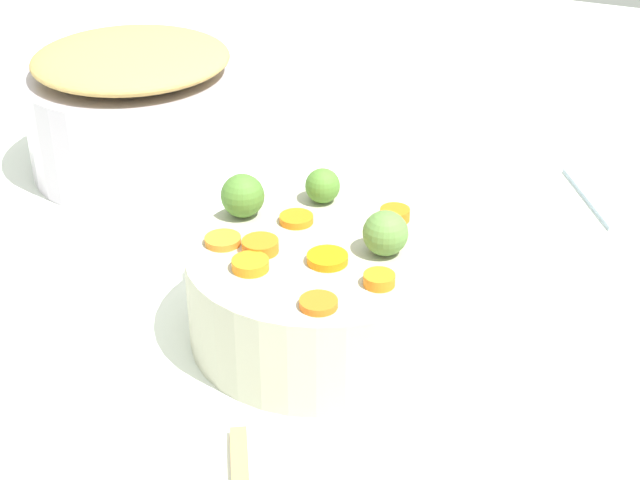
# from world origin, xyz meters

# --- Properties ---
(tabletop) EXTENTS (2.40, 2.40, 0.02)m
(tabletop) POSITION_xyz_m (0.00, 0.00, 0.01)
(tabletop) COLOR white
(tabletop) RESTS_ON ground
(serving_bowl_carrots) EXTENTS (0.24, 0.24, 0.09)m
(serving_bowl_carrots) POSITION_xyz_m (0.04, -0.01, 0.07)
(serving_bowl_carrots) COLOR #B5B39A
(serving_bowl_carrots) RESTS_ON tabletop
(metal_pot) EXTENTS (0.27, 0.27, 0.12)m
(metal_pot) POSITION_xyz_m (-0.32, 0.23, 0.08)
(metal_pot) COLOR #BDB3C3
(metal_pot) RESTS_ON tabletop
(stuffing_mound) EXTENTS (0.24, 0.24, 0.04)m
(stuffing_mound) POSITION_xyz_m (-0.32, 0.23, 0.16)
(stuffing_mound) COLOR tan
(stuffing_mound) RESTS_ON metal_pot
(carrot_slice_0) EXTENTS (0.04, 0.04, 0.01)m
(carrot_slice_0) POSITION_xyz_m (0.07, -0.10, 0.12)
(carrot_slice_0) COLOR orange
(carrot_slice_0) RESTS_ON serving_bowl_carrots
(carrot_slice_1) EXTENTS (0.04, 0.04, 0.01)m
(carrot_slice_1) POSITION_xyz_m (0.08, 0.07, 0.12)
(carrot_slice_1) COLOR orange
(carrot_slice_1) RESTS_ON serving_bowl_carrots
(carrot_slice_2) EXTENTS (0.04, 0.04, 0.01)m
(carrot_slice_2) POSITION_xyz_m (-0.01, -0.07, 0.12)
(carrot_slice_2) COLOR orange
(carrot_slice_2) RESTS_ON serving_bowl_carrots
(carrot_slice_3) EXTENTS (0.04, 0.04, 0.01)m
(carrot_slice_3) POSITION_xyz_m (0.10, -0.04, 0.12)
(carrot_slice_3) COLOR orange
(carrot_slice_3) RESTS_ON serving_bowl_carrots
(carrot_slice_4) EXTENTS (0.05, 0.05, 0.01)m
(carrot_slice_4) POSITION_xyz_m (0.05, -0.03, 0.12)
(carrot_slice_4) COLOR orange
(carrot_slice_4) RESTS_ON serving_bowl_carrots
(carrot_slice_5) EXTENTS (0.05, 0.05, 0.01)m
(carrot_slice_5) POSITION_xyz_m (-0.01, 0.03, 0.12)
(carrot_slice_5) COLOR orange
(carrot_slice_5) RESTS_ON serving_bowl_carrots
(carrot_slice_6) EXTENTS (0.04, 0.04, 0.01)m
(carrot_slice_6) POSITION_xyz_m (-0.05, -0.04, 0.12)
(carrot_slice_6) COLOR orange
(carrot_slice_6) RESTS_ON serving_bowl_carrots
(carrot_slice_7) EXTENTS (0.05, 0.05, 0.01)m
(carrot_slice_7) POSITION_xyz_m (-0.01, -0.04, 0.12)
(carrot_slice_7) COLOR orange
(carrot_slice_7) RESTS_ON serving_bowl_carrots
(brussels_sprout_0) EXTENTS (0.04, 0.04, 0.04)m
(brussels_sprout_0) POSITION_xyz_m (0.09, 0.01, 0.13)
(brussels_sprout_0) COLOR #5C883D
(brussels_sprout_0) RESTS_ON serving_bowl_carrots
(brussels_sprout_1) EXTENTS (0.03, 0.03, 0.03)m
(brussels_sprout_1) POSITION_xyz_m (-0.00, 0.07, 0.13)
(brussels_sprout_1) COLOR #50832E
(brussels_sprout_1) RESTS_ON serving_bowl_carrots
(brussels_sprout_2) EXTENTS (0.04, 0.04, 0.04)m
(brussels_sprout_2) POSITION_xyz_m (-0.06, 0.02, 0.13)
(brussels_sprout_2) COLOR #4C7C2E
(brussels_sprout_2) RESTS_ON serving_bowl_carrots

